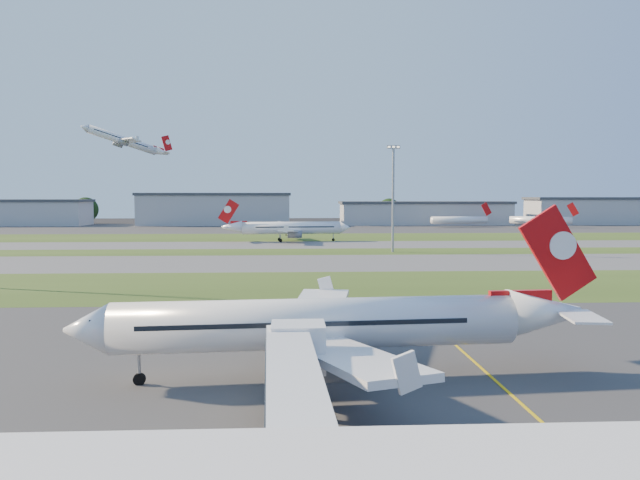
{
  "coord_description": "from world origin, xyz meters",
  "views": [
    {
      "loc": [
        -10.03,
        -41.59,
        13.53
      ],
      "look_at": [
        -5.44,
        51.64,
        7.0
      ],
      "focal_mm": 35.0,
      "sensor_mm": 36.0,
      "label": 1
    }
  ],
  "objects": [
    {
      "name": "light_mast_centre",
      "position": [
        15.0,
        108.0,
        14.81
      ],
      "size": [
        3.2,
        0.7,
        25.8
      ],
      "color": "gray",
      "rests_on": "ground"
    },
    {
      "name": "jet_bridge",
      "position": [
        -9.81,
        -15.24,
        4.01
      ],
      "size": [
        4.2,
        26.9,
        6.2
      ],
      "color": "silver",
      "rests_on": "ground"
    },
    {
      "name": "ground",
      "position": [
        0.0,
        0.0,
        0.0
      ],
      "size": [
        700.0,
        700.0,
        0.0
      ],
      "primitive_type": "plane",
      "color": "black",
      "rests_on": "ground"
    },
    {
      "name": "tree_mid_west",
      "position": [
        -20.0,
        266.0,
        5.84
      ],
      "size": [
        9.9,
        9.9,
        10.8
      ],
      "color": "black",
      "rests_on": "ground"
    },
    {
      "name": "apron_near",
      "position": [
        0.0,
        0.0,
        0.01
      ],
      "size": [
        300.0,
        70.0,
        0.01
      ],
      "primitive_type": "cube",
      "color": "#333335",
      "rests_on": "ground"
    },
    {
      "name": "tree_west",
      "position": [
        -110.0,
        270.0,
        7.14
      ],
      "size": [
        12.1,
        12.1,
        13.2
      ],
      "color": "black",
      "rests_on": "ground"
    },
    {
      "name": "mini_jet_near",
      "position": [
        64.72,
        228.49,
        3.28
      ],
      "size": [
        28.44,
        7.82,
        9.48
      ],
      "rotation": [
        0.0,
        0.0,
        0.18
      ],
      "color": "white",
      "rests_on": "ground"
    },
    {
      "name": "hangar_east",
      "position": [
        55.0,
        255.0,
        5.64
      ],
      "size": [
        81.6,
        23.0,
        11.2
      ],
      "color": "#95979C",
      "rests_on": "ground"
    },
    {
      "name": "apron_far",
      "position": [
        0.0,
        225.0,
        0.01
      ],
      "size": [
        400.0,
        80.0,
        0.01
      ],
      "primitive_type": "cube",
      "color": "#333335",
      "rests_on": "ground"
    },
    {
      "name": "yellow_line",
      "position": [
        5.0,
        0.0,
        0.0
      ],
      "size": [
        0.25,
        60.0,
        0.02
      ],
      "primitive_type": "cube",
      "color": "gold",
      "rests_on": "ground"
    },
    {
      "name": "airliner_parked",
      "position": [
        -7.68,
        3.87,
        4.03
      ],
      "size": [
        36.79,
        31.12,
        11.48
      ],
      "rotation": [
        0.0,
        0.0,
        0.08
      ],
      "color": "white",
      "rests_on": "ground"
    },
    {
      "name": "tree_mid_east",
      "position": [
        40.0,
        269.0,
        6.81
      ],
      "size": [
        11.55,
        11.55,
        12.6
      ],
      "color": "black",
      "rests_on": "ground"
    },
    {
      "name": "mini_jet_far",
      "position": [
        99.95,
        225.49,
        3.28
      ],
      "size": [
        26.59,
        14.01,
        9.48
      ],
      "rotation": [
        0.0,
        0.0,
        -0.44
      ],
      "color": "white",
      "rests_on": "ground"
    },
    {
      "name": "hangar_far_east",
      "position": [
        155.0,
        255.0,
        6.64
      ],
      "size": [
        96.9,
        23.0,
        13.2
      ],
      "color": "#95979C",
      "rests_on": "ground"
    },
    {
      "name": "grass_strip_a",
      "position": [
        0.0,
        52.0,
        0.01
      ],
      "size": [
        300.0,
        34.0,
        0.01
      ],
      "primitive_type": "cube",
      "color": "#2E4416",
      "rests_on": "ground"
    },
    {
      "name": "hangar_west",
      "position": [
        -45.0,
        255.0,
        7.64
      ],
      "size": [
        71.4,
        23.0,
        15.2
      ],
      "color": "#95979C",
      "rests_on": "ground"
    },
    {
      "name": "airliner_departing",
      "position": [
        -79.69,
        226.44,
        37.07
      ],
      "size": [
        32.62,
        27.9,
        11.08
      ],
      "rotation": [
        0.0,
        0.0,
        0.46
      ],
      "color": "white"
    },
    {
      "name": "airliner_taxiing",
      "position": [
        -9.79,
        145.4,
        4.01
      ],
      "size": [
        36.56,
        30.93,
        11.41
      ],
      "rotation": [
        0.0,
        0.0,
        3.22
      ],
      "color": "white",
      "rests_on": "ground"
    },
    {
      "name": "taxiway_a",
      "position": [
        0.0,
        85.0,
        0.01
      ],
      "size": [
        300.0,
        32.0,
        0.01
      ],
      "primitive_type": "cube",
      "color": "#515154",
      "rests_on": "ground"
    },
    {
      "name": "grass_strip_b",
      "position": [
        0.0,
        110.0,
        0.01
      ],
      "size": [
        300.0,
        18.0,
        0.01
      ],
      "primitive_type": "cube",
      "color": "#2E4416",
      "rests_on": "ground"
    },
    {
      "name": "tree_east",
      "position": [
        115.0,
        267.0,
        6.16
      ],
      "size": [
        10.45,
        10.45,
        11.4
      ],
      "color": "black",
      "rests_on": "ground"
    },
    {
      "name": "grass_strip_c",
      "position": [
        0.0,
        165.0,
        0.01
      ],
      "size": [
        300.0,
        40.0,
        0.01
      ],
      "primitive_type": "cube",
      "color": "#2E4416",
      "rests_on": "ground"
    },
    {
      "name": "taxiway_b",
      "position": [
        0.0,
        132.0,
        0.01
      ],
      "size": [
        300.0,
        26.0,
        0.01
      ],
      "primitive_type": "cube",
      "color": "#515154",
      "rests_on": "ground"
    }
  ]
}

